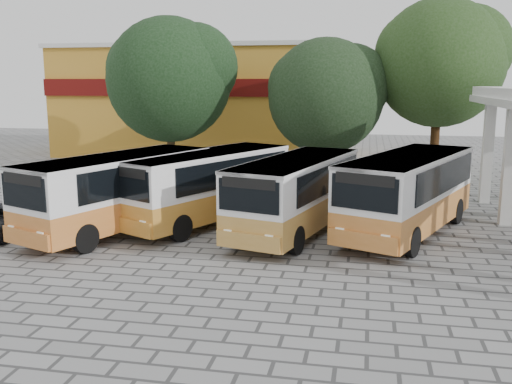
% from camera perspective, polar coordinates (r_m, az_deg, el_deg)
% --- Properties ---
extents(ground, '(90.00, 90.00, 0.00)m').
position_cam_1_polar(ground, '(18.62, 3.38, -6.68)').
color(ground, gray).
rests_on(ground, ground).
extents(shophouse_block, '(20.40, 10.40, 8.30)m').
position_cam_1_polar(shophouse_block, '(45.59, -5.94, 9.11)').
color(shophouse_block, '#BF8524').
rests_on(shophouse_block, ground).
extents(bus_far_left, '(5.28, 8.65, 2.91)m').
position_cam_1_polar(bus_far_left, '(22.11, -13.58, 0.37)').
color(bus_far_left, orange).
rests_on(bus_far_left, ground).
extents(bus_centre_left, '(5.74, 8.60, 2.88)m').
position_cam_1_polar(bus_centre_left, '(22.88, -4.96, 0.95)').
color(bus_centre_left, '#C8822A').
rests_on(bus_centre_left, ground).
extents(bus_centre_right, '(4.34, 8.30, 2.83)m').
position_cam_1_polar(bus_centre_right, '(21.36, 4.03, 0.16)').
color(bus_centre_right, '#C28B3C').
rests_on(bus_centre_right, ground).
extents(bus_far_right, '(5.50, 8.86, 2.98)m').
position_cam_1_polar(bus_far_right, '(21.87, 15.00, 0.29)').
color(bus_far_right, '#CB7931').
rests_on(bus_far_right, ground).
extents(tree_left, '(7.62, 7.26, 9.36)m').
position_cam_1_polar(tree_left, '(34.26, -8.52, 11.45)').
color(tree_left, '#44351D').
rests_on(tree_left, ground).
extents(tree_middle, '(6.80, 6.47, 8.06)m').
position_cam_1_polar(tree_middle, '(32.64, 7.13, 9.88)').
color(tree_middle, '#4A3421').
rests_on(tree_middle, ground).
extents(tree_right, '(7.43, 7.07, 10.17)m').
position_cam_1_polar(tree_right, '(33.82, 18.04, 12.56)').
color(tree_right, '#402610').
rests_on(tree_right, ground).
extents(parked_car, '(1.92, 4.03, 1.11)m').
position_cam_1_polar(parked_car, '(23.27, -24.14, -2.62)').
color(parked_car, black).
rests_on(parked_car, ground).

